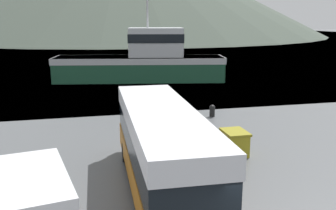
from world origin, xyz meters
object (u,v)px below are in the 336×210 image
object	(u,v)px
fishing_boat	(143,61)
storage_bin	(235,142)
delivery_van	(29,201)
tour_bus	(161,147)

from	to	relation	value
fishing_boat	storage_bin	world-z (taller)	fishing_boat
storage_bin	delivery_van	bearing A→B (deg)	-149.51
fishing_boat	storage_bin	size ratio (longest dim) A/B	12.53
delivery_van	fishing_boat	bearing A→B (deg)	63.33
tour_bus	storage_bin	world-z (taller)	tour_bus
storage_bin	fishing_boat	bearing A→B (deg)	91.47
tour_bus	storage_bin	size ratio (longest dim) A/B	6.91
delivery_van	storage_bin	distance (m)	10.42
tour_bus	fishing_boat	distance (m)	26.97
delivery_van	fishing_boat	distance (m)	29.94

